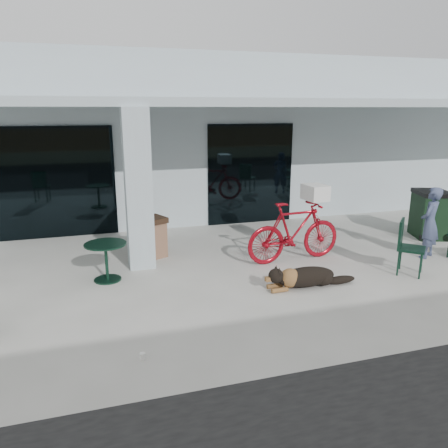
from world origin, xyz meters
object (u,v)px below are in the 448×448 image
object	(u,v)px
person	(430,223)
wheeled_bin	(430,214)
cafe_chair_far_a	(412,248)
trash_receptacle	(153,237)
bicycle	(294,232)
cafe_table_near	(107,262)
dog	(306,276)

from	to	relation	value
person	wheeled_bin	bearing A→B (deg)	-164.11
cafe_chair_far_a	trash_receptacle	xyz separation A→B (m)	(-4.58, 2.44, -0.09)
bicycle	trash_receptacle	xyz separation A→B (m)	(-2.77, 1.10, -0.20)
cafe_table_near	person	bearing A→B (deg)	-5.42
cafe_chair_far_a	trash_receptacle	bearing A→B (deg)	106.21
trash_receptacle	wheeled_bin	world-z (taller)	wheeled_bin
dog	cafe_table_near	size ratio (longest dim) A/B	1.66
cafe_chair_far_a	person	world-z (taller)	person
cafe_table_near	trash_receptacle	bearing A→B (deg)	47.55
cafe_table_near	trash_receptacle	distance (m)	1.48
dog	person	size ratio (longest dim) A/B	0.83
cafe_chair_far_a	bicycle	bearing A→B (deg)	97.72
bicycle	wheeled_bin	size ratio (longest dim) A/B	1.82
bicycle	cafe_chair_far_a	world-z (taller)	bicycle
dog	cafe_table_near	world-z (taller)	cafe_table_near
dog	trash_receptacle	world-z (taller)	trash_receptacle
bicycle	trash_receptacle	size ratio (longest dim) A/B	2.42
wheeled_bin	dog	bearing A→B (deg)	-137.24
dog	cafe_chair_far_a	size ratio (longest dim) A/B	1.20
person	dog	bearing A→B (deg)	-19.36
bicycle	cafe_chair_far_a	distance (m)	2.25
bicycle	trash_receptacle	distance (m)	2.99
dog	wheeled_bin	xyz separation A→B (m)	(4.37, 1.99, 0.37)
dog	bicycle	bearing A→B (deg)	72.06
cafe_table_near	trash_receptacle	size ratio (longest dim) A/B	0.88
trash_receptacle	wheeled_bin	bearing A→B (deg)	-3.83
bicycle	cafe_table_near	bearing A→B (deg)	85.43
person	trash_receptacle	distance (m)	5.87
cafe_chair_far_a	wheeled_bin	xyz separation A→B (m)	(2.17, 1.99, 0.05)
cafe_table_near	person	world-z (taller)	person
wheeled_bin	trash_receptacle	bearing A→B (deg)	-165.61
bicycle	dog	xyz separation A→B (m)	(-0.40, -1.34, -0.42)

